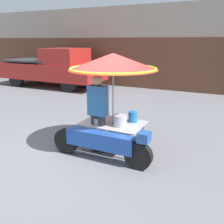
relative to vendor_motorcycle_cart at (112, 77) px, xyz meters
name	(u,v)px	position (x,y,z in m)	size (l,w,h in m)	color
ground_plane	(79,155)	(-0.49, -0.54, -1.58)	(36.00, 36.00, 0.00)	slate
shopfront_building	(177,48)	(-0.49, 8.18, 0.34)	(28.00, 2.06, 3.87)	gray
vendor_motorcycle_cart	(112,77)	(0.00, 0.00, 0.00)	(2.13, 1.79, 2.05)	black
vendor_person	(98,110)	(-0.23, -0.18, -0.66)	(0.38, 0.22, 1.64)	#2D2D33
pickup_truck	(54,68)	(-5.95, 5.54, -0.64)	(5.37, 1.97, 1.91)	black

